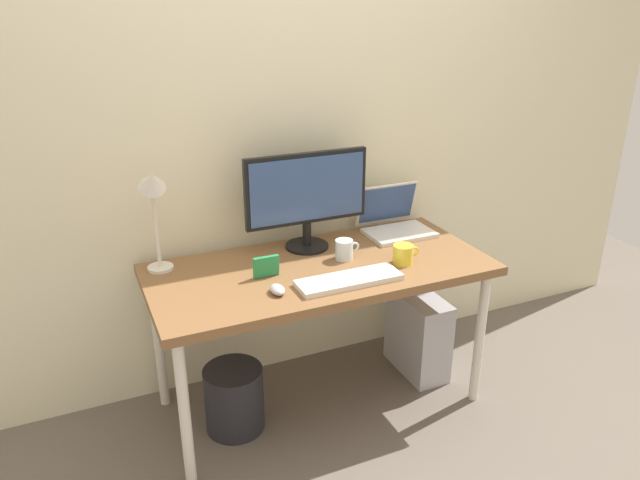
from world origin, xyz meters
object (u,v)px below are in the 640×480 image
at_px(desk, 320,278).
at_px(laptop, 394,220).
at_px(glass_cup, 344,249).
at_px(computer_tower, 418,334).
at_px(monitor, 307,194).
at_px(desk_lamp, 154,197).
at_px(photo_frame, 266,266).
at_px(coffee_mug, 403,254).
at_px(wastebasket, 234,398).
at_px(mouse, 277,290).
at_px(keyboard, 349,280).

height_order(desk, laptop, laptop).
distance_m(glass_cup, computer_tower, 0.70).
bearing_deg(monitor, desk_lamp, 179.93).
height_order(glass_cup, photo_frame, photo_frame).
xyz_separation_m(coffee_mug, computer_tower, (0.22, 0.17, -0.54)).
distance_m(computer_tower, wastebasket, 0.99).
xyz_separation_m(laptop, computer_tower, (0.06, -0.19, -0.56)).
height_order(mouse, coffee_mug, coffee_mug).
distance_m(laptop, coffee_mug, 0.39).
bearing_deg(glass_cup, laptop, 28.83).
bearing_deg(wastebasket, laptop, 14.83).
bearing_deg(desk_lamp, wastebasket, -46.01).
bearing_deg(photo_frame, computer_tower, 3.74).
bearing_deg(photo_frame, mouse, -93.32).
relative_size(coffee_mug, photo_frame, 1.12).
distance_m(desk_lamp, wastebasket, 0.95).
height_order(monitor, photo_frame, monitor).
height_order(coffee_mug, wastebasket, coffee_mug).
bearing_deg(desk_lamp, coffee_mug, -18.89).
bearing_deg(coffee_mug, keyboard, -165.87).
distance_m(desk, coffee_mug, 0.38).
bearing_deg(laptop, glass_cup, -151.17).
distance_m(laptop, keyboard, 0.63).
bearing_deg(desk, mouse, -146.37).
xyz_separation_m(glass_cup, wastebasket, (-0.55, -0.04, -0.61)).
distance_m(desk, monitor, 0.38).
bearing_deg(computer_tower, monitor, 162.40).
height_order(desk_lamp, mouse, desk_lamp).
relative_size(desk, glass_cup, 12.91).
xyz_separation_m(desk_lamp, mouse, (0.38, -0.38, -0.32)).
bearing_deg(laptop, computer_tower, -72.23).
distance_m(photo_frame, wastebasket, 0.63).
distance_m(mouse, photo_frame, 0.16).
bearing_deg(desk, photo_frame, -177.09).
height_order(monitor, wastebasket, monitor).
distance_m(keyboard, coffee_mug, 0.31).
bearing_deg(computer_tower, desk, -175.89).
height_order(monitor, keyboard, monitor).
relative_size(mouse, computer_tower, 0.21).
bearing_deg(desk_lamp, photo_frame, -29.72).
distance_m(desk, wastebasket, 0.65).
distance_m(laptop, computer_tower, 0.59).
distance_m(mouse, computer_tower, 0.99).
distance_m(laptop, desk_lamp, 1.17).
height_order(laptop, wastebasket, laptop).
bearing_deg(coffee_mug, desk, 159.78).
xyz_separation_m(monitor, mouse, (-0.29, -0.38, -0.24)).
distance_m(laptop, mouse, 0.86).
xyz_separation_m(mouse, photo_frame, (0.01, 0.16, 0.03)).
distance_m(desk, photo_frame, 0.27).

